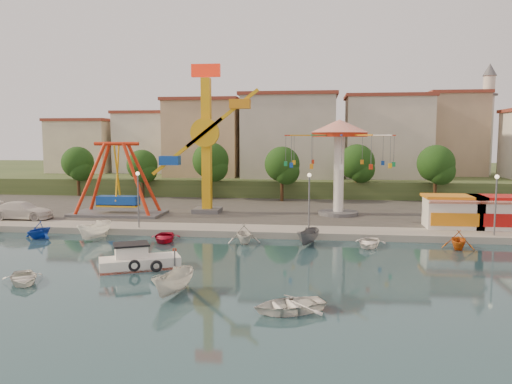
% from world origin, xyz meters
% --- Properties ---
extents(ground, '(200.00, 200.00, 0.00)m').
position_xyz_m(ground, '(0.00, 0.00, 0.00)').
color(ground, '#152D3A').
rests_on(ground, ground).
extents(quay_deck, '(200.00, 100.00, 0.60)m').
position_xyz_m(quay_deck, '(0.00, 62.00, 0.30)').
color(quay_deck, '#9E998E').
rests_on(quay_deck, ground).
extents(asphalt_pad, '(90.00, 28.00, 0.01)m').
position_xyz_m(asphalt_pad, '(0.00, 30.00, 0.60)').
color(asphalt_pad, '#4C4944').
rests_on(asphalt_pad, quay_deck).
extents(hill_terrace, '(200.00, 60.00, 3.00)m').
position_xyz_m(hill_terrace, '(0.00, 67.00, 1.50)').
color(hill_terrace, '#384C26').
rests_on(hill_terrace, ground).
extents(pirate_ship_ride, '(10.00, 5.00, 8.00)m').
position_xyz_m(pirate_ship_ride, '(-12.96, 20.11, 4.39)').
color(pirate_ship_ride, '#59595E').
rests_on(pirate_ship_ride, quay_deck).
extents(kamikaze_tower, '(8.12, 3.10, 16.50)m').
position_xyz_m(kamikaze_tower, '(-3.22, 22.71, 8.41)').
color(kamikaze_tower, '#59595E').
rests_on(kamikaze_tower, quay_deck).
extents(wave_swinger, '(11.60, 11.60, 10.40)m').
position_xyz_m(wave_swinger, '(11.01, 23.12, 8.20)').
color(wave_swinger, '#59595E').
rests_on(wave_swinger, quay_deck).
extents(booth_left, '(5.40, 3.78, 3.08)m').
position_xyz_m(booth_left, '(21.38, 16.49, 2.16)').
color(booth_left, white).
rests_on(booth_left, quay_deck).
extents(booth_mid, '(5.40, 3.78, 3.08)m').
position_xyz_m(booth_mid, '(25.63, 16.49, 2.16)').
color(booth_mid, white).
rests_on(booth_mid, quay_deck).
extents(lamp_post_1, '(0.14, 0.14, 5.00)m').
position_xyz_m(lamp_post_1, '(-8.00, 13.00, 3.10)').
color(lamp_post_1, '#59595E').
rests_on(lamp_post_1, quay_deck).
extents(lamp_post_2, '(0.14, 0.14, 5.00)m').
position_xyz_m(lamp_post_2, '(8.00, 13.00, 3.10)').
color(lamp_post_2, '#59595E').
rests_on(lamp_post_2, quay_deck).
extents(lamp_post_3, '(0.14, 0.14, 5.00)m').
position_xyz_m(lamp_post_3, '(24.00, 13.00, 3.10)').
color(lamp_post_3, '#59595E').
rests_on(lamp_post_3, quay_deck).
extents(tree_0, '(4.60, 4.60, 7.19)m').
position_xyz_m(tree_0, '(-26.00, 36.98, 5.47)').
color(tree_0, '#382314').
rests_on(tree_0, quay_deck).
extents(tree_1, '(4.35, 4.35, 6.80)m').
position_xyz_m(tree_1, '(-16.00, 36.24, 5.20)').
color(tree_1, '#382314').
rests_on(tree_1, quay_deck).
extents(tree_2, '(5.02, 5.02, 7.85)m').
position_xyz_m(tree_2, '(-6.00, 35.81, 5.92)').
color(tree_2, '#382314').
rests_on(tree_2, quay_deck).
extents(tree_3, '(4.68, 4.68, 7.32)m').
position_xyz_m(tree_3, '(4.00, 34.36, 5.55)').
color(tree_3, '#382314').
rests_on(tree_3, quay_deck).
extents(tree_4, '(4.86, 4.86, 7.60)m').
position_xyz_m(tree_4, '(14.00, 37.35, 5.75)').
color(tree_4, '#382314').
rests_on(tree_4, quay_deck).
extents(tree_5, '(4.83, 4.83, 7.54)m').
position_xyz_m(tree_5, '(24.00, 35.54, 5.71)').
color(tree_5, '#382314').
rests_on(tree_5, quay_deck).
extents(building_0, '(9.26, 9.53, 11.87)m').
position_xyz_m(building_0, '(-33.37, 46.06, 8.93)').
color(building_0, beige).
rests_on(building_0, hill_terrace).
extents(building_1, '(12.33, 9.01, 8.63)m').
position_xyz_m(building_1, '(-21.33, 51.38, 7.32)').
color(building_1, silver).
rests_on(building_1, hill_terrace).
extents(building_2, '(11.95, 9.28, 11.23)m').
position_xyz_m(building_2, '(-8.19, 51.96, 8.62)').
color(building_2, tan).
rests_on(building_2, hill_terrace).
extents(building_3, '(12.59, 10.50, 9.20)m').
position_xyz_m(building_3, '(5.60, 48.80, 7.60)').
color(building_3, beige).
rests_on(building_3, hill_terrace).
extents(building_4, '(10.75, 9.23, 9.24)m').
position_xyz_m(building_4, '(19.07, 52.20, 7.62)').
color(building_4, beige).
rests_on(building_4, hill_terrace).
extents(building_5, '(12.77, 10.96, 11.21)m').
position_xyz_m(building_5, '(32.37, 50.33, 8.61)').
color(building_5, tan).
rests_on(building_5, hill_terrace).
extents(minaret, '(2.80, 2.80, 18.00)m').
position_xyz_m(minaret, '(36.00, 54.00, 12.55)').
color(minaret, silver).
rests_on(minaret, hill_terrace).
extents(cabin_motorboat, '(5.74, 4.21, 1.90)m').
position_xyz_m(cabin_motorboat, '(-3.51, 0.67, 0.51)').
color(cabin_motorboat, white).
rests_on(cabin_motorboat, ground).
extents(rowboat_a, '(3.85, 4.10, 0.69)m').
position_xyz_m(rowboat_a, '(-9.33, -3.65, 0.35)').
color(rowboat_a, silver).
rests_on(rowboat_a, ground).
extents(rowboat_b, '(4.68, 4.18, 0.80)m').
position_xyz_m(rowboat_b, '(7.34, -6.77, 0.40)').
color(rowboat_b, white).
rests_on(rowboat_b, ground).
extents(skiff, '(2.30, 4.06, 1.48)m').
position_xyz_m(skiff, '(0.64, -4.79, 0.74)').
color(skiff, silver).
rests_on(skiff, ground).
extents(van, '(6.31, 2.64, 1.82)m').
position_xyz_m(van, '(-21.74, 16.13, 1.51)').
color(van, silver).
rests_on(van, quay_deck).
extents(moored_boat_1, '(3.05, 3.35, 1.53)m').
position_xyz_m(moored_boat_1, '(-16.21, 9.80, 0.76)').
color(moored_boat_1, '#143DB7').
rests_on(moored_boat_1, ground).
extents(moored_boat_2, '(2.49, 4.45, 1.62)m').
position_xyz_m(moored_boat_2, '(-10.89, 9.80, 0.81)').
color(moored_boat_2, white).
rests_on(moored_boat_2, ground).
extents(moored_boat_3, '(3.24, 4.07, 0.76)m').
position_xyz_m(moored_boat_3, '(-4.52, 9.80, 0.38)').
color(moored_boat_3, '#AB0D28').
rests_on(moored_boat_3, ground).
extents(moored_boat_4, '(3.52, 3.84, 1.70)m').
position_xyz_m(moored_boat_4, '(2.53, 9.80, 0.85)').
color(moored_boat_4, silver).
rests_on(moored_boat_4, ground).
extents(moored_boat_5, '(2.42, 3.89, 1.41)m').
position_xyz_m(moored_boat_5, '(8.03, 9.80, 0.70)').
color(moored_boat_5, slate).
rests_on(moored_boat_5, ground).
extents(moored_boat_6, '(3.34, 4.11, 0.75)m').
position_xyz_m(moored_boat_6, '(13.03, 9.80, 0.37)').
color(moored_boat_6, white).
rests_on(moored_boat_6, ground).
extents(moored_boat_7, '(3.17, 3.46, 1.54)m').
position_xyz_m(moored_boat_7, '(20.18, 9.80, 0.77)').
color(moored_boat_7, '#D35E12').
rests_on(moored_boat_7, ground).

